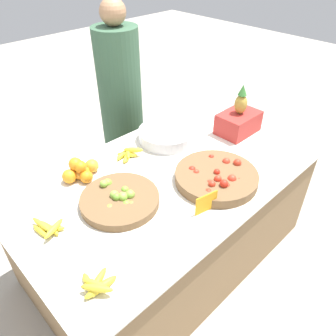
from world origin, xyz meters
The scene contains 12 objects.
ground_plane centered at (0.00, 0.00, 0.00)m, with size 12.00×12.00×0.00m, color #ADA599.
market_table centered at (0.00, 0.00, 0.35)m, with size 1.85×1.09×0.71m.
lime_bowl centered at (-0.36, 0.00, 0.73)m, with size 0.42×0.42×0.08m.
tomato_basket centered at (0.16, -0.24, 0.74)m, with size 0.48×0.48×0.10m.
orange_pile centered at (-0.38, 0.33, 0.76)m, with size 0.23×0.15×0.13m.
metal_bowl centered at (0.27, 0.29, 0.75)m, with size 0.39×0.39×0.08m.
price_sign centered at (-0.07, -0.36, 0.76)m, with size 0.13×0.03×0.11m.
produce_crate centered at (0.71, 0.02, 0.80)m, with size 0.29×0.21×0.36m.
banana_bunch_back_center centered at (-0.74, -0.35, 0.73)m, with size 0.16×0.18×0.06m.
banana_bunch_front_center centered at (-0.06, 0.31, 0.73)m, with size 0.18×0.14×0.06m.
banana_bunch_front_left centered at (-0.73, 0.08, 0.73)m, with size 0.14×0.18×0.05m.
vendor_person centered at (0.38, 0.94, 0.69)m, with size 0.35×0.35×1.51m.
Camera 1 is at (-1.08, -1.11, 1.90)m, focal length 35.00 mm.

